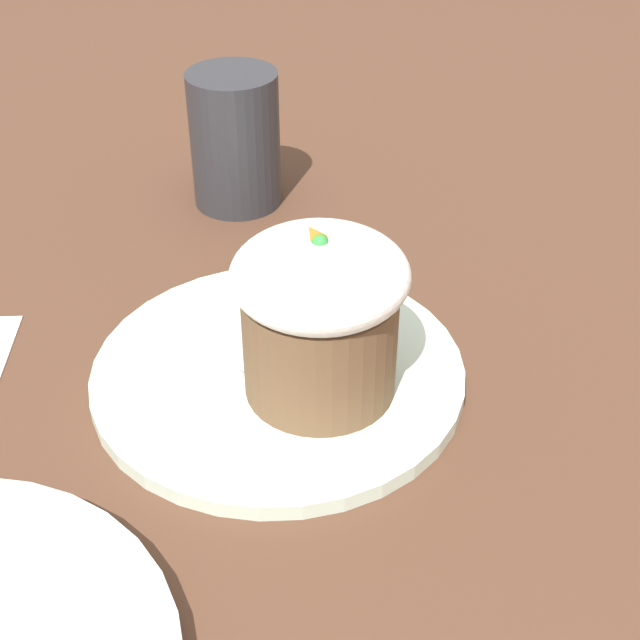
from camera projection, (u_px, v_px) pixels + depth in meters
ground_plane at (279, 379)px, 0.55m from camera, size 4.00×4.00×0.00m
dessert_plate at (278, 373)px, 0.54m from camera, size 0.23×0.23×0.01m
carrot_cake at (320, 313)px, 0.49m from camera, size 0.10×0.10×0.10m
spoon at (239, 353)px, 0.55m from camera, size 0.09×0.10×0.01m
coffee_cup at (235, 139)px, 0.70m from camera, size 0.10×0.07×0.11m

